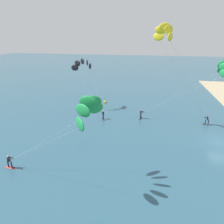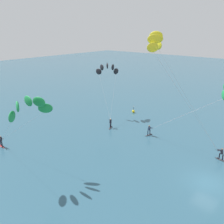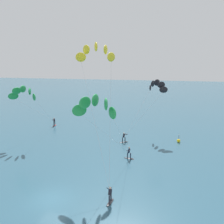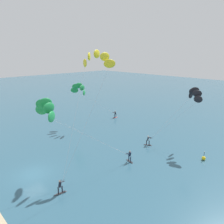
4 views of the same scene
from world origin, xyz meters
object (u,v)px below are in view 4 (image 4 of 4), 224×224
(kitesurfer_downwind, at_px, (192,96))
(kitesurfer_nearshore, at_px, (95,64))
(kitesurfer_far_out, at_px, (81,90))
(marker_buoy, at_px, (204,158))
(kitesurfer_mid_water, at_px, (52,112))

(kitesurfer_downwind, bearing_deg, kitesurfer_nearshore, -115.38)
(kitesurfer_far_out, relative_size, marker_buoy, 8.26)
(kitesurfer_far_out, distance_m, marker_buoy, 25.96)
(kitesurfer_downwind, distance_m, marker_buoy, 9.61)
(kitesurfer_nearshore, height_order, kitesurfer_mid_water, kitesurfer_nearshore)
(kitesurfer_far_out, bearing_deg, marker_buoy, 8.54)
(marker_buoy, bearing_deg, kitesurfer_downwind, 143.15)
(kitesurfer_mid_water, distance_m, kitesurfer_far_out, 21.84)
(kitesurfer_nearshore, distance_m, kitesurfer_downwind, 16.56)
(kitesurfer_far_out, distance_m, kitesurfer_downwind, 21.55)
(kitesurfer_downwind, height_order, marker_buoy, kitesurfer_downwind)
(kitesurfer_far_out, bearing_deg, kitesurfer_nearshore, -28.26)
(kitesurfer_mid_water, distance_m, kitesurfer_downwind, 22.41)
(kitesurfer_nearshore, bearing_deg, kitesurfer_mid_water, -75.53)
(kitesurfer_nearshore, relative_size, marker_buoy, 11.23)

